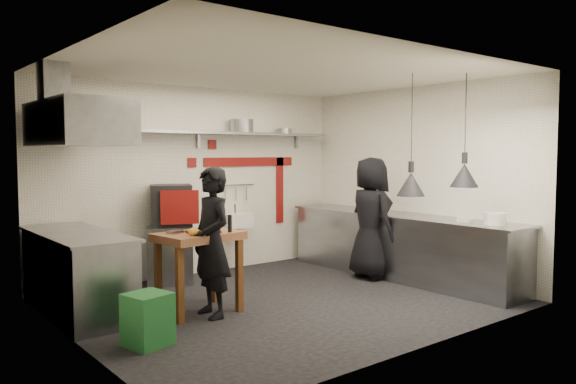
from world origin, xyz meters
TOP-DOWN VIEW (x-y plane):
  - floor at (0.00, 0.00)m, footprint 5.00×5.00m
  - ceiling at (0.00, 0.00)m, footprint 5.00×5.00m
  - wall_back at (0.00, 2.10)m, footprint 5.00×0.04m
  - wall_front at (0.00, -2.10)m, footprint 5.00×0.04m
  - wall_left at (-2.50, 0.00)m, footprint 0.04×4.20m
  - wall_right at (2.50, 0.00)m, footprint 0.04×4.20m
  - red_band_horiz at (0.95, 2.08)m, footprint 1.70×0.02m
  - red_band_vert at (1.55, 2.08)m, footprint 0.14×0.02m
  - red_tile_a at (0.25, 2.08)m, footprint 0.14×0.02m
  - red_tile_b at (-0.10, 2.08)m, footprint 0.14×0.02m
  - back_shelf at (0.00, 1.92)m, footprint 4.60×0.34m
  - shelf_bracket_left at (-1.90, 2.07)m, footprint 0.04×0.06m
  - shelf_bracket_mid at (0.00, 2.07)m, footprint 0.04×0.06m
  - shelf_bracket_right at (1.90, 2.07)m, footprint 0.04×0.06m
  - pan_far_left at (-1.18, 1.92)m, footprint 0.36×0.36m
  - pan_mid_left at (-1.23, 1.92)m, footprint 0.32×0.32m
  - stock_pot at (0.68, 1.92)m, footprint 0.44×0.44m
  - pan_right at (1.52, 1.92)m, footprint 0.27×0.27m
  - oven_stand at (-0.64, 1.79)m, footprint 0.79×0.77m
  - combi_oven at (-0.60, 1.77)m, footprint 0.70×0.69m
  - oven_door at (-0.64, 1.46)m, footprint 0.48×0.24m
  - oven_glass at (-0.67, 1.50)m, footprint 0.32×0.15m
  - hand_sink at (0.55, 1.92)m, footprint 0.46×0.34m
  - sink_tap at (0.55, 1.92)m, footprint 0.03×0.03m
  - sink_drain at (0.55, 1.88)m, footprint 0.06×0.06m
  - utensil_rail at (0.55, 2.06)m, footprint 0.90×0.02m
  - counter_right at (2.15, 0.00)m, footprint 0.70×3.80m
  - counter_right_top at (2.15, 0.00)m, footprint 0.76×3.90m
  - plate_stack at (2.12, -1.54)m, footprint 0.31×0.31m
  - small_bowl_right at (2.10, -1.13)m, footprint 0.25×0.25m
  - counter_left at (-2.15, 1.05)m, footprint 0.70×1.90m
  - counter_left_top at (-2.15, 1.05)m, footprint 0.76×2.00m
  - extractor_hood at (-2.10, 1.05)m, footprint 0.78×1.60m
  - hood_duct at (-2.35, 1.05)m, footprint 0.28×0.28m
  - green_bin at (-1.98, -0.43)m, footprint 0.45×0.45m
  - prep_table at (-1.04, 0.25)m, footprint 0.99×0.74m
  - cutting_board at (-1.02, 0.19)m, footprint 0.40×0.32m
  - pepper_mill at (-0.75, 0.04)m, footprint 0.06×0.06m
  - lemon_a at (-1.23, 0.06)m, footprint 0.11×0.11m
  - lemon_b at (-1.19, 0.03)m, footprint 0.07×0.07m
  - veg_ball at (-0.90, 0.36)m, footprint 0.13×0.13m
  - steel_tray at (-1.29, 0.35)m, footprint 0.20×0.16m
  - bowl at (-0.75, 0.37)m, footprint 0.20×0.20m
  - heat_lamp_near at (1.33, -0.86)m, footprint 0.41×0.41m
  - heat_lamp_far at (1.83, -1.28)m, footprint 0.46×0.46m
  - chef_left at (-1.01, 0.01)m, footprint 0.43×0.63m
  - chef_right at (1.79, 0.24)m, footprint 0.70×0.94m

SIDE VIEW (x-z plane):
  - floor at x=0.00m, z-range 0.00..0.00m
  - green_bin at x=-1.98m, z-range 0.00..0.50m
  - sink_drain at x=0.55m, z-range 0.01..0.67m
  - oven_stand at x=-0.64m, z-range 0.00..0.80m
  - counter_right at x=2.15m, z-range 0.00..0.90m
  - counter_left at x=-2.15m, z-range 0.00..0.90m
  - prep_table at x=-1.04m, z-range 0.00..0.92m
  - hand_sink at x=0.55m, z-range 0.67..0.89m
  - chef_left at x=-1.01m, z-range 0.00..1.67m
  - chef_right at x=1.79m, z-range 0.00..1.76m
  - counter_right_top at x=2.15m, z-range 0.90..0.93m
  - counter_left_top at x=-2.15m, z-range 0.90..0.93m
  - cutting_board at x=-1.02m, z-range 0.92..0.94m
  - steel_tray at x=-1.29m, z-range 0.92..0.95m
  - bowl at x=-0.75m, z-range 0.92..0.98m
  - small_bowl_right at x=2.10m, z-range 0.93..0.98m
  - lemon_b at x=-1.19m, z-range 0.92..0.99m
  - sink_tap at x=0.55m, z-range 0.89..1.03m
  - lemon_a at x=-1.23m, z-range 0.92..1.00m
  - veg_ball at x=-0.90m, z-range 0.92..1.02m
  - plate_stack at x=2.12m, z-range 0.93..1.08m
  - pepper_mill at x=-0.75m, z-range 0.92..1.12m
  - combi_oven at x=-0.60m, z-range 0.80..1.38m
  - oven_door at x=-0.64m, z-range 0.86..1.32m
  - oven_glass at x=-0.67m, z-range 0.92..1.26m
  - red_band_vert at x=1.55m, z-range 0.65..1.75m
  - utensil_rail at x=0.55m, z-range 1.31..1.33m
  - wall_back at x=0.00m, z-range 0.00..2.80m
  - wall_front at x=0.00m, z-range 0.00..2.80m
  - wall_left at x=-2.50m, z-range 0.00..2.80m
  - wall_right at x=2.50m, z-range 0.00..2.80m
  - red_band_horiz at x=0.95m, z-range 1.61..1.75m
  - red_tile_b at x=-0.10m, z-range 1.61..1.75m
  - red_tile_a at x=0.25m, z-range 1.88..2.02m
  - shelf_bracket_left at x=-1.90m, z-range 1.90..2.14m
  - shelf_bracket_mid at x=0.00m, z-range 1.90..2.14m
  - shelf_bracket_right at x=1.90m, z-range 1.90..2.14m
  - heat_lamp_near at x=1.33m, z-range 1.29..2.80m
  - heat_lamp_far at x=1.83m, z-range 1.40..2.80m
  - back_shelf at x=0.00m, z-range 2.10..2.14m
  - extractor_hood at x=-2.10m, z-range 1.90..2.40m
  - pan_mid_left at x=-1.23m, z-range 2.14..2.21m
  - pan_right at x=1.52m, z-range 2.14..2.22m
  - pan_far_left at x=-1.18m, z-range 2.14..2.23m
  - stock_pot at x=0.68m, z-range 2.14..2.34m
  - hood_duct at x=-2.35m, z-range 2.30..2.80m
  - ceiling at x=0.00m, z-range 2.80..2.80m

